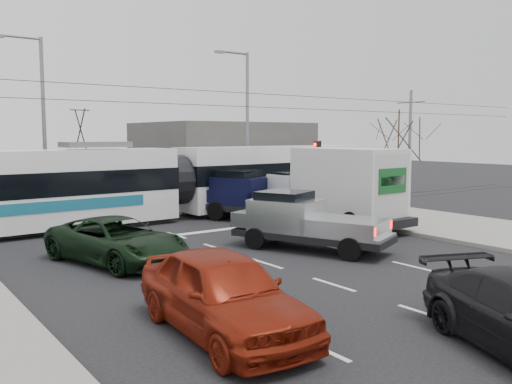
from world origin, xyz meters
TOP-DOWN VIEW (x-y plane):
  - ground at (0.00, 0.00)m, footprint 120.00×120.00m
  - sidewalk_right at (9.00, 0.00)m, footprint 6.00×60.00m
  - rails at (0.00, 10.00)m, footprint 60.00×1.60m
  - building_right at (12.00, 24.00)m, footprint 12.00×10.00m
  - bare_tree at (7.60, 2.50)m, footprint 2.40×2.40m
  - traffic_signal at (6.47, 6.50)m, footprint 0.44×0.44m
  - street_lamp_near at (7.31, 14.00)m, footprint 2.38×0.25m
  - street_lamp_far at (-4.19, 16.00)m, footprint 2.38×0.25m
  - catenary at (0.00, 10.00)m, footprint 60.00×0.20m
  - tram at (0.31, 9.99)m, footprint 24.96×3.41m
  - silver_pickup at (0.68, 1.01)m, footprint 3.89×5.87m
  - box_truck at (4.95, 3.60)m, footprint 2.55×6.99m
  - navy_pickup at (3.06, 7.33)m, footprint 4.05×5.95m
  - green_car at (-5.43, 2.88)m, footprint 3.61×5.59m
  - red_car at (-6.07, -4.29)m, footprint 2.43×5.18m

SIDE VIEW (x-z plane):
  - ground at x=0.00m, z-range 0.00..0.00m
  - rails at x=0.00m, z-range 0.00..0.03m
  - sidewalk_right at x=9.00m, z-range 0.00..0.15m
  - green_car at x=-5.43m, z-range 0.00..1.43m
  - red_car at x=-6.07m, z-range 0.00..1.71m
  - silver_pickup at x=0.68m, z-range -0.01..2.02m
  - navy_pickup at x=3.06m, z-range -0.02..2.35m
  - box_truck at x=4.95m, z-range -0.02..3.44m
  - tram at x=0.31m, z-range -0.74..4.34m
  - building_right at x=12.00m, z-range 0.00..5.00m
  - traffic_signal at x=6.47m, z-range 0.94..4.54m
  - bare_tree at x=7.60m, z-range 1.29..6.29m
  - catenary at x=0.00m, z-range 0.38..7.38m
  - street_lamp_near at x=7.31m, z-range 0.61..9.61m
  - street_lamp_far at x=-4.19m, z-range 0.61..9.61m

